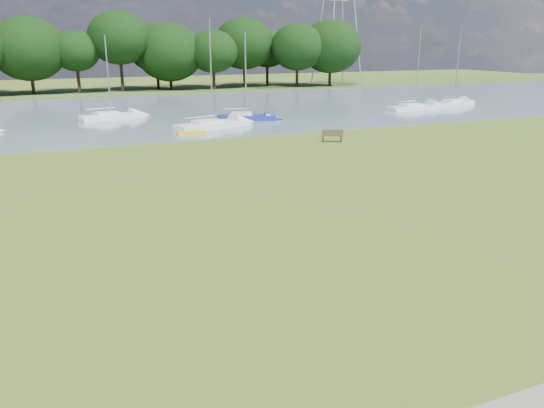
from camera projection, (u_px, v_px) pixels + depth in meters
name	position (u px, v px, depth m)	size (l,w,h in m)	color
ground	(281.00, 227.00, 22.64)	(220.00, 220.00, 0.00)	olive
river	(126.00, 113.00, 59.49)	(220.00, 40.00, 0.10)	slate
far_bank	(97.00, 92.00, 85.81)	(220.00, 20.00, 0.40)	#4C6626
riverbank_bench	(332.00, 136.00, 42.05)	(1.75, 1.11, 1.04)	brown
kayak	(192.00, 133.00, 45.60)	(2.56, 0.60, 0.26)	#E8AC0F
tree_line	(1.00, 46.00, 75.27)	(117.79, 10.02, 12.12)	black
sailboat_0	(245.00, 115.00, 53.59)	(6.07, 3.31, 8.60)	navy
sailboat_3	(212.00, 123.00, 48.89)	(7.55, 4.06, 9.60)	silver
sailboat_5	(111.00, 115.00, 54.31)	(6.58, 3.27, 8.32)	silver
sailboat_6	(454.00, 102.00, 66.08)	(6.93, 3.63, 9.38)	silver
sailboat_7	(414.00, 106.00, 62.40)	(7.40, 2.56, 9.16)	silver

